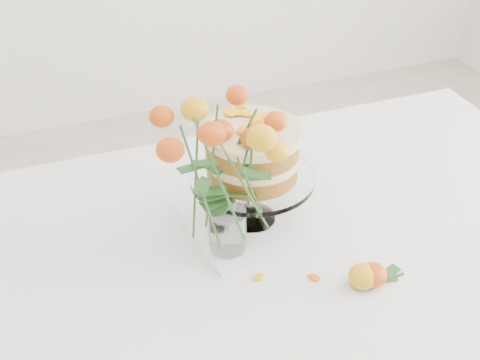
# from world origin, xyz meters

# --- Properties ---
(table) EXTENTS (1.43, 0.93, 0.76)m
(table) POSITION_xyz_m (0.00, 0.00, 0.67)
(table) COLOR tan
(table) RESTS_ON ground
(napkin) EXTENTS (0.30, 0.30, 0.01)m
(napkin) POSITION_xyz_m (-0.07, 0.07, 0.76)
(napkin) COLOR white
(napkin) RESTS_ON table
(cake_stand) EXTENTS (0.26, 0.26, 0.23)m
(cake_stand) POSITION_xyz_m (-0.07, 0.07, 0.92)
(cake_stand) COLOR white
(cake_stand) RESTS_ON napkin
(rose_vase) EXTENTS (0.31, 0.31, 0.38)m
(rose_vase) POSITION_xyz_m (-0.15, -0.00, 0.98)
(rose_vase) COLOR white
(rose_vase) RESTS_ON table
(loose_rose_near) EXTENTS (0.10, 0.06, 0.05)m
(loose_rose_near) POSITION_xyz_m (0.06, -0.19, 0.78)
(loose_rose_near) COLOR orange
(loose_rose_near) RESTS_ON table
(loose_rose_far) EXTENTS (0.10, 0.05, 0.05)m
(loose_rose_far) POSITION_xyz_m (0.08, -0.19, 0.78)
(loose_rose_far) COLOR #C04109
(loose_rose_far) RESTS_ON table
(stray_petal_a) EXTENTS (0.03, 0.02, 0.00)m
(stray_petal_a) POSITION_xyz_m (-0.12, -0.10, 0.76)
(stray_petal_a) COLOR #FFB410
(stray_petal_a) RESTS_ON table
(stray_petal_b) EXTENTS (0.03, 0.02, 0.00)m
(stray_petal_b) POSITION_xyz_m (-0.02, -0.14, 0.76)
(stray_petal_b) COLOR #FFB410
(stray_petal_b) RESTS_ON table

